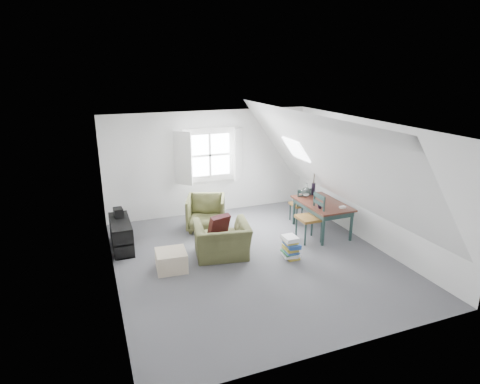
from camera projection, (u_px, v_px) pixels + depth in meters
name	position (u px, v px, depth m)	size (l,w,h in m)	color
floor	(253.00, 258.00, 7.61)	(5.50, 5.50, 0.00)	#4F4F54
ceiling	(255.00, 127.00, 6.85)	(5.50, 5.50, 0.00)	white
wall_back	(209.00, 163.00, 9.68)	(5.00, 5.00, 0.00)	silver
wall_front	(343.00, 263.00, 4.78)	(5.00, 5.00, 0.00)	silver
wall_left	(109.00, 214.00, 6.37)	(5.50, 5.50, 0.00)	silver
wall_right	(368.00, 182.00, 8.09)	(5.50, 5.50, 0.00)	silver
slope_left	(167.00, 176.00, 6.54)	(5.50, 5.50, 0.00)	white
slope_right	(329.00, 161.00, 7.60)	(5.50, 5.50, 0.00)	white
dormer_window	(210.00, 155.00, 9.55)	(1.71, 0.35, 1.30)	white
skylight	(296.00, 149.00, 8.77)	(0.55, 0.75, 0.04)	white
armchair_near	(222.00, 256.00, 7.71)	(1.02, 0.89, 0.67)	#474928
armchair_far	(206.00, 229.00, 9.00)	(0.81, 0.83, 0.76)	#474928
throw_pillow	(219.00, 225.00, 7.66)	(0.41, 0.12, 0.41)	#3C1014
ottoman	(171.00, 260.00, 7.16)	(0.53, 0.53, 0.35)	#BEAD91
dining_table	(322.00, 206.00, 8.65)	(0.82, 1.37, 0.68)	#37160F
demijohn	(306.00, 192.00, 8.93)	(0.22, 0.22, 0.31)	silver
vase_twigs	(313.00, 188.00, 9.10)	(0.09, 0.10, 0.67)	black
cup	(320.00, 208.00, 8.27)	(0.10, 0.10, 0.09)	black
paper_box	(342.00, 207.00, 8.28)	(0.12, 0.08, 0.04)	white
dining_chair_far	(301.00, 204.00, 9.26)	(0.40, 0.40, 0.84)	brown
dining_chair_near	(311.00, 217.00, 8.26)	(0.47, 0.47, 0.99)	brown
media_shelf	(122.00, 236.00, 7.96)	(0.38, 1.13, 0.58)	black
electronics_box	(118.00, 213.00, 8.10)	(0.17, 0.24, 0.19)	black
magazine_stack	(291.00, 247.00, 7.57)	(0.32, 0.39, 0.43)	#B29933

